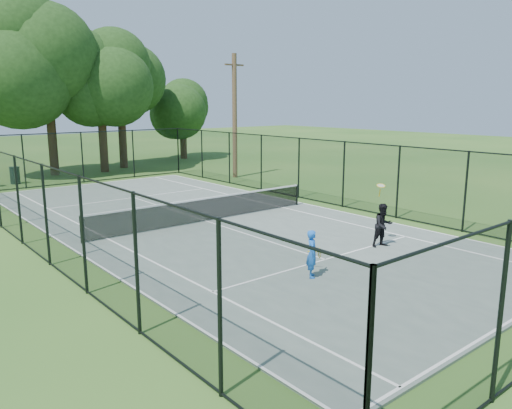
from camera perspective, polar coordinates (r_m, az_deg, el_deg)
ground at (r=19.95m, az=-5.70°, el=-2.07°), size 120.00×120.00×0.00m
tennis_court at (r=19.95m, az=-5.70°, el=-1.98°), size 11.00×24.00×0.06m
tennis_net at (r=19.82m, az=-5.73°, el=-0.44°), size 10.08×0.08×0.95m
fence at (r=19.65m, az=-5.79°, el=2.19°), size 13.10×26.10×3.00m
tree_near_left at (r=35.12m, az=-22.79°, el=13.79°), size 8.17×8.17×10.65m
tree_near_mid at (r=35.56m, az=-17.37°, el=11.92°), size 6.45×6.45×8.44m
tree_near_right at (r=37.49m, az=-15.27°, el=12.36°), size 6.19×6.19×8.54m
tree_far_right at (r=42.62m, az=-8.39°, el=10.32°), size 4.65×4.65×6.15m
trash_bin_right at (r=32.38m, az=-25.85°, el=3.03°), size 0.58×0.58×1.01m
utility_pole at (r=31.52m, az=-2.45°, el=10.11°), size 1.40×0.30×7.61m
player_blue at (r=13.54m, az=6.45°, el=-5.61°), size 0.86×0.56×1.30m
player_black at (r=16.76m, az=14.33°, el=-2.28°), size 0.82×0.84×2.02m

